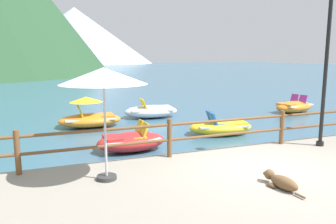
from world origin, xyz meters
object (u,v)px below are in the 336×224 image
at_px(lamp_post, 327,48).
at_px(dog_resting, 281,181).
at_px(beach_umbrella, 103,78).
at_px(pedal_boat_0, 131,141).
at_px(pedal_boat_1, 221,127).
at_px(pedal_boat_3, 294,106).
at_px(pedal_boat_4, 90,117).
at_px(pedal_boat_2, 151,111).

relative_size(lamp_post, dog_resting, 4.11).
distance_m(beach_umbrella, pedal_boat_0, 4.03).
distance_m(pedal_boat_1, pedal_boat_3, 6.64).
relative_size(beach_umbrella, pedal_boat_4, 0.88).
xyz_separation_m(beach_umbrella, pedal_boat_1, (4.99, 4.03, -2.16)).
relative_size(dog_resting, pedal_boat_0, 0.51).
bearing_deg(pedal_boat_0, pedal_boat_4, 99.32).
relative_size(pedal_boat_1, pedal_boat_2, 0.96).
distance_m(dog_resting, pedal_boat_3, 11.70).
xyz_separation_m(pedal_boat_0, pedal_boat_2, (2.35, 5.08, 0.00)).
height_order(lamp_post, pedal_boat_1, lamp_post).
height_order(dog_resting, pedal_boat_3, pedal_boat_3).
xyz_separation_m(beach_umbrella, pedal_boat_3, (10.97, 6.93, -2.14)).
height_order(pedal_boat_0, pedal_boat_2, pedal_boat_2).
height_order(beach_umbrella, dog_resting, beach_umbrella).
xyz_separation_m(lamp_post, pedal_boat_4, (-5.32, 6.74, -2.65)).
distance_m(beach_umbrella, pedal_boat_1, 6.77).
xyz_separation_m(beach_umbrella, pedal_boat_4, (0.69, 7.15, -2.03)).
height_order(lamp_post, pedal_boat_0, lamp_post).
bearing_deg(pedal_boat_0, pedal_boat_1, 13.71).
distance_m(pedal_boat_0, pedal_boat_2, 5.59).
height_order(dog_resting, pedal_boat_0, pedal_boat_0).
bearing_deg(pedal_boat_1, dog_resting, -109.57).
relative_size(beach_umbrella, pedal_boat_1, 0.88).
bearing_deg(lamp_post, beach_umbrella, -176.16).
bearing_deg(beach_umbrella, dog_resting, -28.49).
relative_size(dog_resting, pedal_boat_1, 0.43).
bearing_deg(pedal_boat_3, pedal_boat_2, 169.99).
distance_m(lamp_post, beach_umbrella, 6.06).
bearing_deg(pedal_boat_4, pedal_boat_1, -35.89).
relative_size(pedal_boat_2, pedal_boat_3, 1.02).
bearing_deg(pedal_boat_3, pedal_boat_0, -158.49).
distance_m(pedal_boat_2, pedal_boat_4, 3.19).
distance_m(lamp_post, dog_resting, 4.44).
bearing_deg(pedal_boat_4, pedal_boat_3, -1.19).
distance_m(beach_umbrella, pedal_boat_4, 7.46).
xyz_separation_m(pedal_boat_0, pedal_boat_1, (3.65, 0.89, -0.02)).
relative_size(lamp_post, pedal_boat_1, 1.76).
bearing_deg(pedal_boat_1, pedal_boat_4, 144.11).
bearing_deg(pedal_boat_2, pedal_boat_3, -10.01).
height_order(pedal_boat_0, pedal_boat_1, pedal_boat_0).
height_order(dog_resting, pedal_boat_4, pedal_boat_4).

